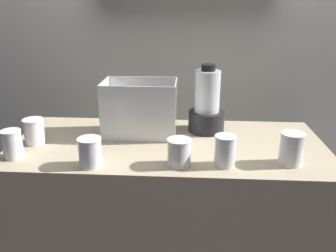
# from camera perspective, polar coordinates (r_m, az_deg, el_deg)

# --- Properties ---
(counter) EXTENTS (1.40, 0.64, 0.90)m
(counter) POSITION_cam_1_polar(r_m,az_deg,el_deg) (1.78, -0.00, -16.23)
(counter) COLOR tan
(counter) RESTS_ON ground_plane
(back_wall_unit) EXTENTS (2.60, 0.24, 2.50)m
(back_wall_unit) POSITION_cam_1_polar(r_m,az_deg,el_deg) (2.22, 1.29, 13.77)
(back_wall_unit) COLOR silver
(back_wall_unit) RESTS_ON ground_plane
(carrot_display_bin) EXTENTS (0.34, 0.21, 0.26)m
(carrot_display_bin) POSITION_cam_1_polar(r_m,az_deg,el_deg) (1.64, -4.65, 1.40)
(carrot_display_bin) COLOR white
(carrot_display_bin) RESTS_ON counter
(blender_pitcher) EXTENTS (0.17, 0.17, 0.33)m
(blender_pitcher) POSITION_cam_1_polar(r_m,az_deg,el_deg) (1.67, 6.44, 3.25)
(blender_pitcher) COLOR black
(blender_pitcher) RESTS_ON counter
(juice_cup_mango_far_left) EXTENTS (0.08, 0.08, 0.12)m
(juice_cup_mango_far_left) POSITION_cam_1_polar(r_m,az_deg,el_deg) (1.53, -24.30, -2.96)
(juice_cup_mango_far_left) COLOR white
(juice_cup_mango_far_left) RESTS_ON counter
(juice_cup_beet_left) EXTENTS (0.09, 0.09, 0.11)m
(juice_cup_beet_left) POSITION_cam_1_polar(r_m,az_deg,el_deg) (1.65, -21.20, -0.96)
(juice_cup_beet_left) COLOR white
(juice_cup_beet_left) RESTS_ON counter
(juice_cup_pomegranate_middle) EXTENTS (0.09, 0.09, 0.11)m
(juice_cup_pomegranate_middle) POSITION_cam_1_polar(r_m,az_deg,el_deg) (1.36, -12.73, -4.44)
(juice_cup_pomegranate_middle) COLOR white
(juice_cup_pomegranate_middle) RESTS_ON counter
(juice_cup_beet_right) EXTENTS (0.09, 0.09, 0.11)m
(juice_cup_beet_right) POSITION_cam_1_polar(r_m,az_deg,el_deg) (1.33, 1.85, -4.69)
(juice_cup_beet_right) COLOR white
(juice_cup_beet_right) RESTS_ON counter
(juice_cup_beet_far_right) EXTENTS (0.08, 0.08, 0.12)m
(juice_cup_beet_far_right) POSITION_cam_1_polar(r_m,az_deg,el_deg) (1.35, 9.37, -4.42)
(juice_cup_beet_far_right) COLOR white
(juice_cup_beet_far_right) RESTS_ON counter
(juice_cup_beet_rightmost) EXTENTS (0.09, 0.09, 0.13)m
(juice_cup_beet_rightmost) POSITION_cam_1_polar(r_m,az_deg,el_deg) (1.42, 19.66, -3.81)
(juice_cup_beet_rightmost) COLOR white
(juice_cup_beet_rightmost) RESTS_ON counter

